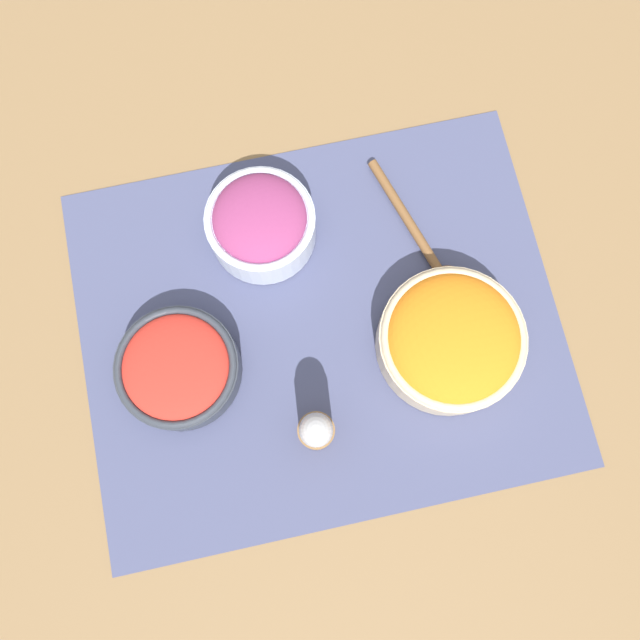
{
  "coord_description": "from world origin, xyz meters",
  "views": [
    {
      "loc": [
        -0.03,
        -0.15,
        0.75
      ],
      "look_at": [
        0.0,
        0.0,
        0.03
      ],
      "focal_mm": 35.0,
      "sensor_mm": 36.0,
      "label": 1
    }
  ],
  "objects_px": {
    "carrot_bowl": "(451,340)",
    "tomato_bowl": "(178,368)",
    "wooden_spoon": "(441,272)",
    "onion_bowl": "(261,223)",
    "pepper_shaker": "(316,431)"
  },
  "relations": [
    {
      "from": "carrot_bowl",
      "to": "tomato_bowl",
      "type": "relative_size",
      "value": 1.19
    },
    {
      "from": "carrot_bowl",
      "to": "wooden_spoon",
      "type": "relative_size",
      "value": 0.76
    },
    {
      "from": "carrot_bowl",
      "to": "onion_bowl",
      "type": "xyz_separation_m",
      "value": [
        -0.19,
        0.19,
        0.0
      ]
    },
    {
      "from": "carrot_bowl",
      "to": "tomato_bowl",
      "type": "height_order",
      "value": "carrot_bowl"
    },
    {
      "from": "carrot_bowl",
      "to": "tomato_bowl",
      "type": "bearing_deg",
      "value": 173.48
    },
    {
      "from": "wooden_spoon",
      "to": "pepper_shaker",
      "type": "distance_m",
      "value": 0.25
    },
    {
      "from": "carrot_bowl",
      "to": "wooden_spoon",
      "type": "xyz_separation_m",
      "value": [
        0.02,
        0.09,
        -0.03
      ]
    },
    {
      "from": "carrot_bowl",
      "to": "wooden_spoon",
      "type": "bearing_deg",
      "value": 79.77
    },
    {
      "from": "onion_bowl",
      "to": "pepper_shaker",
      "type": "height_order",
      "value": "pepper_shaker"
    },
    {
      "from": "pepper_shaker",
      "to": "onion_bowl",
      "type": "bearing_deg",
      "value": 93.04
    },
    {
      "from": "onion_bowl",
      "to": "pepper_shaker",
      "type": "bearing_deg",
      "value": -86.96
    },
    {
      "from": "tomato_bowl",
      "to": "onion_bowl",
      "type": "bearing_deg",
      "value": 49.27
    },
    {
      "from": "carrot_bowl",
      "to": "wooden_spoon",
      "type": "height_order",
      "value": "carrot_bowl"
    },
    {
      "from": "onion_bowl",
      "to": "tomato_bowl",
      "type": "relative_size",
      "value": 0.92
    },
    {
      "from": "wooden_spoon",
      "to": "tomato_bowl",
      "type": "bearing_deg",
      "value": -171.12
    }
  ]
}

